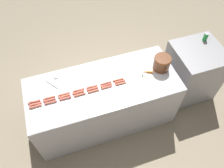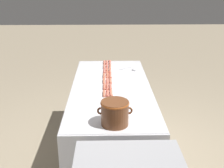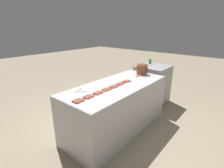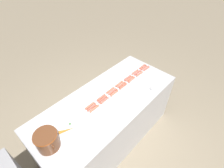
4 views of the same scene
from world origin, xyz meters
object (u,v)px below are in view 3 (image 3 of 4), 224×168
(bean_pot, at_px, (142,69))
(serving_spoon, at_px, (80,90))
(hot_dog_14, at_px, (80,101))
(hot_dog_7, at_px, (79,101))
(hot_dog_13, at_px, (127,81))
(hot_dog_3, at_px, (105,89))
(hot_dog_9, at_px, (98,93))
(back_cabinet, at_px, (152,84))
(hot_dog_5, at_px, (119,83))
(hot_dog_10, at_px, (106,89))
(carrot, at_px, (137,76))
(hot_dog_0, at_px, (76,100))
(hot_dog_6, at_px, (125,81))
(hot_dog_15, at_px, (91,97))
(hot_dog_18, at_px, (115,87))
(hot_dog_1, at_px, (87,96))
(hot_dog_17, at_px, (108,90))
(hot_dog_2, at_px, (96,92))
(hot_dog_19, at_px, (122,84))
(soda_can, at_px, (150,61))
(hot_dog_16, at_px, (100,93))
(hot_dog_12, at_px, (120,84))
(hot_dog_20, at_px, (128,81))
(hot_dog_11, at_px, (113,86))
(hot_dog_4, at_px, (112,86))
(hot_dog_8, at_px, (88,97))

(bean_pot, relative_size, serving_spoon, 1.23)
(hot_dog_14, xyz_separation_m, serving_spoon, (-0.35, 0.30, -0.01))
(hot_dog_7, bearing_deg, hot_dog_13, 90.03)
(hot_dog_3, distance_m, hot_dog_9, 0.20)
(back_cabinet, distance_m, hot_dog_5, 1.58)
(back_cabinet, height_order, hot_dog_10, back_cabinet)
(carrot, bearing_deg, hot_dog_0, -90.05)
(hot_dog_6, xyz_separation_m, hot_dog_15, (0.07, -0.93, 0.00))
(hot_dog_5, bearing_deg, hot_dog_14, -85.74)
(hot_dog_10, distance_m, hot_dog_18, 0.20)
(hot_dog_1, height_order, hot_dog_5, same)
(hot_dog_17, xyz_separation_m, carrot, (-0.07, 0.97, 0.00))
(hot_dog_9, bearing_deg, hot_dog_14, -84.36)
(hot_dog_17, bearing_deg, hot_dog_2, -111.16)
(back_cabinet, bearing_deg, hot_dog_5, -86.42)
(hot_dog_7, relative_size, hot_dog_19, 1.00)
(hot_dog_5, height_order, hot_dog_9, same)
(hot_dog_2, height_order, hot_dog_15, same)
(hot_dog_3, xyz_separation_m, soda_can, (-0.29, 2.07, 0.10))
(hot_dog_1, xyz_separation_m, hot_dog_15, (0.08, 0.01, 0.00))
(hot_dog_19, bearing_deg, hot_dog_5, 172.82)
(hot_dog_9, height_order, bean_pot, bean_pot)
(soda_can, bearing_deg, hot_dog_16, -80.92)
(hot_dog_5, relative_size, hot_dog_10, 1.00)
(hot_dog_12, relative_size, hot_dog_20, 1.00)
(hot_dog_10, distance_m, hot_dog_15, 0.37)
(hot_dog_9, distance_m, hot_dog_19, 0.56)
(hot_dog_2, relative_size, hot_dog_16, 1.00)
(hot_dog_6, relative_size, hot_dog_11, 1.00)
(hot_dog_15, relative_size, bean_pot, 0.54)
(hot_dog_1, xyz_separation_m, hot_dog_4, (0.00, 0.57, 0.00))
(hot_dog_10, bearing_deg, hot_dog_11, 89.48)
(hot_dog_12, height_order, hot_dog_14, same)
(hot_dog_0, distance_m, hot_dog_3, 0.57)
(hot_dog_15, bearing_deg, hot_dog_5, 95.46)
(hot_dog_3, bearing_deg, hot_dog_13, 86.30)
(hot_dog_8, bearing_deg, hot_dog_18, 85.87)
(hot_dog_17, distance_m, bean_pot, 1.21)
(hot_dog_8, xyz_separation_m, hot_dog_14, (0.04, -0.18, 0.00))
(hot_dog_20, height_order, carrot, carrot)
(hot_dog_3, distance_m, hot_dog_8, 0.39)
(hot_dog_0, height_order, hot_dog_19, same)
(hot_dog_5, distance_m, hot_dog_17, 0.38)
(hot_dog_8, distance_m, hot_dog_11, 0.57)
(hot_dog_11, bearing_deg, hot_dog_12, 89.36)
(hot_dog_6, bearing_deg, hot_dog_10, -86.56)
(back_cabinet, bearing_deg, hot_dog_17, -84.95)
(hot_dog_6, xyz_separation_m, hot_dog_11, (0.04, -0.37, 0.00))
(hot_dog_7, height_order, bean_pot, bean_pot)
(hot_dog_15, xyz_separation_m, carrot, (-0.07, 1.35, 0.00))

